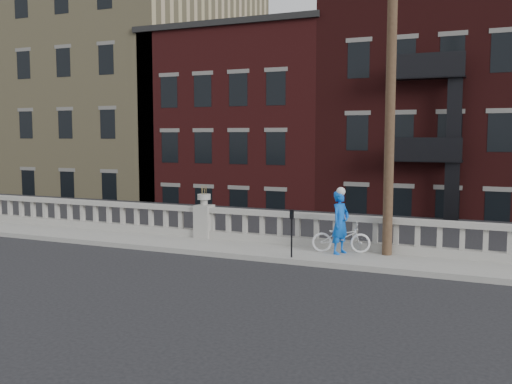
{
  "coord_description": "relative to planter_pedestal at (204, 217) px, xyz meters",
  "views": [
    {
      "loc": [
        9.25,
        -12.77,
        3.59
      ],
      "look_at": [
        2.24,
        3.2,
        1.85
      ],
      "focal_mm": 40.0,
      "sensor_mm": 36.0,
      "label": 1
    }
  ],
  "objects": [
    {
      "name": "ground",
      "position": [
        0.0,
        -3.95,
        -0.83
      ],
      "size": [
        120.0,
        120.0,
        0.0
      ],
      "primitive_type": "plane",
      "color": "black",
      "rests_on": "ground"
    },
    {
      "name": "sidewalk",
      "position": [
        0.0,
        -0.95,
        -0.76
      ],
      "size": [
        32.0,
        2.2,
        0.15
      ],
      "primitive_type": "cube",
      "color": "gray",
      "rests_on": "ground"
    },
    {
      "name": "balustrade",
      "position": [
        0.0,
        0.0,
        -0.19
      ],
      "size": [
        28.0,
        0.34,
        1.03
      ],
      "color": "gray",
      "rests_on": "sidewalk"
    },
    {
      "name": "planter_pedestal",
      "position": [
        0.0,
        0.0,
        0.0
      ],
      "size": [
        0.55,
        0.55,
        1.76
      ],
      "color": "gray",
      "rests_on": "sidewalk"
    },
    {
      "name": "lower_level",
      "position": [
        0.56,
        19.09,
        1.8
      ],
      "size": [
        80.0,
        44.0,
        20.8
      ],
      "color": "#605E59",
      "rests_on": "ground"
    },
    {
      "name": "utility_pole",
      "position": [
        6.2,
        -0.35,
        4.41
      ],
      "size": [
        1.6,
        0.28,
        10.0
      ],
      "color": "#422D1E",
      "rests_on": "sidewalk"
    },
    {
      "name": "parking_meter_c",
      "position": [
        3.8,
        -1.8,
        0.17
      ],
      "size": [
        0.1,
        0.09,
        1.36
      ],
      "color": "black",
      "rests_on": "sidewalk"
    },
    {
      "name": "bicycle",
      "position": [
        4.89,
        -0.56,
        -0.23
      ],
      "size": [
        1.8,
        1.03,
        0.9
      ],
      "primitive_type": "imported",
      "rotation": [
        0.0,
        0.0,
        1.84
      ],
      "color": "white",
      "rests_on": "sidewalk"
    },
    {
      "name": "cyclist",
      "position": [
        4.92,
        -0.75,
        0.24
      ],
      "size": [
        0.63,
        0.78,
        1.84
      ],
      "primitive_type": "imported",
      "rotation": [
        0.0,
        0.0,
        1.24
      ],
      "color": "blue",
      "rests_on": "sidewalk"
    }
  ]
}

